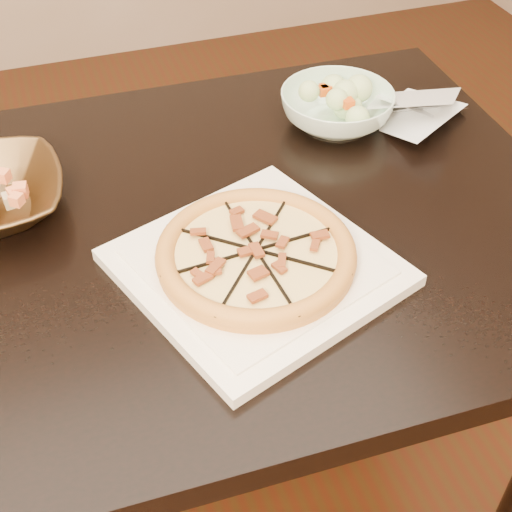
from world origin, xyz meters
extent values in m
cube|color=#351509|center=(0.00, 0.00, -0.01)|extent=(4.00, 4.00, 0.02)
cube|color=black|center=(-0.08, -0.10, 0.73)|extent=(1.30, 0.85, 0.04)
cylinder|color=black|center=(0.48, 0.23, 0.35)|extent=(0.07, 0.07, 0.71)
cube|color=white|center=(0.04, -0.23, 0.76)|extent=(0.41, 0.41, 0.02)
cube|color=white|center=(0.04, -0.23, 0.77)|extent=(0.35, 0.35, 0.00)
cylinder|color=gold|center=(0.04, -0.23, 0.78)|extent=(0.26, 0.26, 0.01)
torus|color=gold|center=(0.04, -0.23, 0.79)|extent=(0.27, 0.27, 0.03)
cylinder|color=#FFE57F|center=(0.04, -0.23, 0.79)|extent=(0.21, 0.21, 0.01)
cube|color=black|center=(0.04, -0.23, 0.79)|extent=(0.02, 0.26, 0.01)
cube|color=black|center=(0.04, -0.23, 0.79)|extent=(0.20, 0.17, 0.01)
cube|color=black|center=(0.04, -0.23, 0.79)|extent=(0.26, 0.02, 0.01)
cube|color=black|center=(0.04, -0.23, 0.79)|extent=(0.17, 0.20, 0.01)
cube|color=brown|center=(0.06, -0.23, 0.79)|extent=(0.02, 0.02, 0.00)
cube|color=brown|center=(0.08, -0.22, 0.79)|extent=(0.03, 0.02, 0.00)
cube|color=brown|center=(0.09, -0.19, 0.79)|extent=(0.03, 0.03, 0.00)
cube|color=brown|center=(0.05, -0.21, 0.79)|extent=(0.03, 0.03, 0.00)
cube|color=brown|center=(0.05, -0.18, 0.79)|extent=(0.02, 0.03, 0.00)
cube|color=brown|center=(0.04, -0.16, 0.79)|extent=(0.01, 0.02, 0.00)
cube|color=brown|center=(0.03, -0.20, 0.79)|extent=(0.02, 0.03, 0.00)
cube|color=brown|center=(0.01, -0.18, 0.79)|extent=(0.03, 0.03, 0.00)
cube|color=brown|center=(-0.03, -0.18, 0.79)|extent=(0.03, 0.03, 0.00)
cube|color=brown|center=(0.00, -0.22, 0.79)|extent=(0.03, 0.02, 0.00)
cube|color=brown|center=(-0.03, -0.23, 0.79)|extent=(0.02, 0.02, 0.00)
cube|color=brown|center=(0.02, -0.24, 0.79)|extent=(0.03, 0.02, 0.00)
cube|color=brown|center=(0.00, -0.26, 0.79)|extent=(0.03, 0.02, 0.00)
cube|color=brown|center=(-0.01, -0.28, 0.79)|extent=(0.03, 0.03, 0.00)
cube|color=brown|center=(0.03, -0.26, 0.79)|extent=(0.02, 0.03, 0.00)
cube|color=brown|center=(0.03, -0.29, 0.79)|extent=(0.02, 0.03, 0.00)
cube|color=brown|center=(0.05, -0.31, 0.79)|extent=(0.02, 0.03, 0.00)
cube|color=brown|center=(0.06, -0.27, 0.79)|extent=(0.02, 0.03, 0.00)
cube|color=brown|center=(0.08, -0.28, 0.79)|extent=(0.03, 0.03, 0.00)
cube|color=brown|center=(0.06, -0.24, 0.79)|extent=(0.03, 0.02, 0.00)
cube|color=brown|center=(0.08, -0.24, 0.79)|extent=(0.03, 0.02, 0.00)
cube|color=#D5CE4C|center=(-0.26, -0.01, 0.82)|extent=(0.03, 0.03, 0.03)
imported|color=white|center=(0.29, 0.08, 0.78)|extent=(0.24, 0.24, 0.06)
sphere|color=#D2EA9A|center=(0.29, 0.08, 0.83)|extent=(0.04, 0.04, 0.04)
sphere|color=#D2EA9A|center=(0.31, 0.09, 0.83)|extent=(0.04, 0.04, 0.04)
sphere|color=#D2EA9A|center=(0.31, 0.11, 0.83)|extent=(0.04, 0.04, 0.04)
sphere|color=#D2EA9A|center=(0.29, 0.09, 0.83)|extent=(0.04, 0.04, 0.04)
sphere|color=#D2EA9A|center=(0.28, 0.10, 0.83)|extent=(0.04, 0.04, 0.04)
sphere|color=#D2EA9A|center=(0.29, 0.08, 0.83)|extent=(0.04, 0.04, 0.04)
sphere|color=#D2EA9A|center=(0.27, 0.08, 0.83)|extent=(0.04, 0.04, 0.04)
sphere|color=#D2EA9A|center=(0.26, 0.06, 0.83)|extent=(0.04, 0.04, 0.04)
sphere|color=#D2EA9A|center=(0.28, 0.07, 0.83)|extent=(0.04, 0.04, 0.04)
sphere|color=#D2EA9A|center=(0.29, 0.05, 0.83)|extent=(0.04, 0.04, 0.04)
sphere|color=#D2EA9A|center=(0.29, 0.08, 0.83)|extent=(0.04, 0.04, 0.04)
sphere|color=#D2EA9A|center=(0.31, 0.07, 0.83)|extent=(0.04, 0.04, 0.04)
cube|color=#D84D0E|center=(0.31, 0.10, 0.82)|extent=(0.02, 0.02, 0.01)
cube|color=#D84D0E|center=(0.27, 0.10, 0.82)|extent=(0.02, 0.02, 0.01)
cube|color=#D84D0E|center=(0.27, 0.06, 0.82)|extent=(0.02, 0.02, 0.01)
cube|color=#D84D0E|center=(0.31, 0.06, 0.82)|extent=(0.02, 0.02, 0.01)
camera|label=1|loc=(-0.19, -0.89, 1.41)|focal=50.00mm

